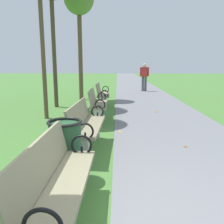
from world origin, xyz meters
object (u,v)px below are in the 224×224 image
object	(u,v)px
park_bench_3	(97,104)
park_bench_2	(86,125)
pedestrian_walking	(144,76)
park_bench_4	(102,94)
park_bench_1	(57,182)
trash_bin	(66,150)
tree_4	(79,1)

from	to	relation	value
park_bench_3	park_bench_2	bearing A→B (deg)	-90.00
park_bench_3	pedestrian_walking	world-z (taller)	pedestrian_walking
park_bench_4	pedestrian_walking	size ratio (longest dim) A/B	1.00
park_bench_3	pedestrian_walking	distance (m)	7.83
park_bench_1	park_bench_2	distance (m)	2.15
park_bench_2	park_bench_4	distance (m)	4.59
park_bench_2	pedestrian_walking	size ratio (longest dim) A/B	1.00
park_bench_4	park_bench_1	bearing A→B (deg)	-90.00
park_bench_1	trash_bin	bearing A→B (deg)	98.07
park_bench_1	park_bench_3	world-z (taller)	same
park_bench_3	trash_bin	bearing A→B (deg)	-92.42
park_bench_1	park_bench_4	xyz separation A→B (m)	(0.00, 6.74, 0.00)
park_bench_3	park_bench_4	bearing A→B (deg)	90.00
park_bench_2	tree_4	distance (m)	7.61
tree_4	trash_bin	distance (m)	8.59
park_bench_1	park_bench_4	size ratio (longest dim) A/B	1.00
park_bench_1	pedestrian_walking	size ratio (longest dim) A/B	0.99
tree_4	park_bench_2	bearing A→B (deg)	-80.61
park_bench_1	tree_4	xyz separation A→B (m)	(-1.08, 8.68, 3.75)
park_bench_1	park_bench_2	bearing A→B (deg)	90.00
park_bench_2	trash_bin	bearing A→B (deg)	-97.58
trash_bin	park_bench_4	bearing A→B (deg)	88.52
park_bench_1	park_bench_4	distance (m)	6.74
park_bench_2	trash_bin	xyz separation A→B (m)	(-0.15, -1.11, -0.06)
trash_bin	park_bench_1	bearing A→B (deg)	-81.93
park_bench_2	park_bench_4	size ratio (longest dim) A/B	1.00
park_bench_3	park_bench_4	distance (m)	2.21
park_bench_4	trash_bin	size ratio (longest dim) A/B	1.92
tree_4	trash_bin	world-z (taller)	tree_4
park_bench_1	park_bench_3	distance (m)	4.53
park_bench_1	trash_bin	size ratio (longest dim) A/B	1.91
park_bench_4	park_bench_3	bearing A→B (deg)	-90.00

